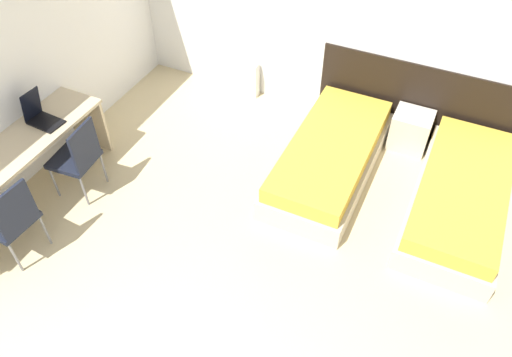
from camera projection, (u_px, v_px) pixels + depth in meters
The scene contains 11 objects.
wall_back at pixel (334, 11), 5.57m from camera, with size 6.06×0.05×2.70m.
wall_left at pixel (11, 57), 4.89m from camera, with size 0.05×5.50×2.70m.
headboard_panel at pixel (420, 103), 5.81m from camera, with size 2.42×0.03×0.96m.
bed_near_window at pixel (330, 157), 5.54m from camera, with size 0.91×2.04×0.44m.
bed_near_door at pixel (460, 197), 5.11m from camera, with size 0.91×2.04×0.44m.
nightstand at pixel (410, 130), 5.84m from camera, with size 0.43×0.38×0.46m.
radiator at pixel (232, 75), 6.66m from camera, with size 0.76×0.12×0.47m.
desk at pixel (10, 166), 4.90m from camera, with size 0.57×2.26×0.74m.
chair_near_laptop at pixel (78, 156), 5.12m from camera, with size 0.46×0.46×0.91m.
chair_near_notebook at pixel (11, 218), 4.52m from camera, with size 0.45×0.45×0.91m.
laptop at pixel (41, 116), 5.10m from camera, with size 0.36×0.25×0.35m.
Camera 1 is at (1.46, -0.61, 3.96)m, focal length 35.00 mm.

